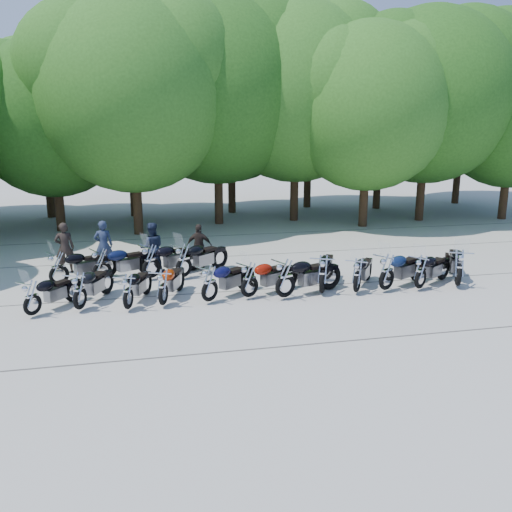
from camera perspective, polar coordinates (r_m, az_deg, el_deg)
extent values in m
plane|color=#9C988D|center=(15.78, 1.16, -5.17)|extent=(90.00, 90.00, 0.00)
cylinder|color=#3A2614|center=(27.82, -20.04, 5.88)|extent=(0.44, 0.44, 3.31)
sphere|color=#286319|center=(27.60, -20.69, 13.42)|extent=(7.31, 7.31, 7.31)
cylinder|color=#3A2614|center=(25.93, -12.44, 6.56)|extent=(0.44, 0.44, 3.93)
sphere|color=#357721|center=(25.76, -12.96, 16.21)|extent=(8.70, 8.70, 8.70)
cylinder|color=#3A2614|center=(28.05, -3.97, 7.59)|extent=(0.44, 0.44, 4.13)
sphere|color=#286319|center=(27.91, -4.13, 16.96)|extent=(9.13, 9.13, 9.13)
cylinder|color=#3A2614|center=(29.02, 4.06, 7.76)|extent=(0.44, 0.44, 4.09)
sphere|color=#357721|center=(28.88, 4.22, 16.74)|extent=(9.04, 9.04, 9.04)
cylinder|color=#3A2614|center=(27.81, 11.31, 6.77)|extent=(0.44, 0.44, 3.62)
sphere|color=#357721|center=(27.61, 11.72, 15.05)|extent=(8.00, 8.00, 8.00)
cylinder|color=#3A2614|center=(30.26, 17.01, 7.34)|extent=(0.44, 0.44, 3.98)
sphere|color=#286319|center=(30.11, 17.63, 15.69)|extent=(8.79, 8.79, 8.79)
cylinder|color=#3A2614|center=(32.32, 24.72, 6.55)|extent=(0.44, 0.44, 3.41)
cylinder|color=#3A2614|center=(32.02, -20.96, 6.95)|extent=(0.44, 0.44, 3.52)
sphere|color=#357721|center=(31.84, -21.59, 13.92)|extent=(7.78, 7.78, 7.78)
cylinder|color=#3A2614|center=(31.12, -12.78, 7.26)|extent=(0.44, 0.44, 3.42)
sphere|color=#286319|center=(30.92, -13.17, 14.24)|extent=(7.56, 7.56, 7.56)
cylinder|color=#3A2614|center=(31.59, -2.57, 7.81)|extent=(0.44, 0.44, 3.56)
sphere|color=#286319|center=(31.41, -2.65, 14.99)|extent=(7.88, 7.88, 7.88)
cylinder|color=#3A2614|center=(33.70, 5.45, 8.32)|extent=(0.44, 0.44, 3.76)
sphere|color=#286319|center=(33.55, 5.62, 15.41)|extent=(8.31, 8.31, 8.31)
cylinder|color=#3A2614|center=(33.86, 12.67, 7.96)|extent=(0.44, 0.44, 3.63)
sphere|color=#357721|center=(33.70, 13.05, 14.77)|extent=(8.02, 8.02, 8.02)
cylinder|color=#3A2614|center=(37.48, 20.47, 8.55)|extent=(0.44, 0.44, 4.37)
sphere|color=#286319|center=(37.41, 21.12, 15.94)|extent=(9.67, 9.67, 9.67)
imported|color=black|center=(20.02, -19.49, 0.83)|extent=(0.69, 0.49, 1.79)
imported|color=#1E273F|center=(19.26, -10.91, 0.87)|extent=(0.89, 0.70, 1.78)
imported|color=black|center=(19.64, -5.98, 1.05)|extent=(1.02, 0.66, 1.61)
imported|color=#232D49|center=(20.06, -15.76, 1.12)|extent=(0.65, 0.43, 1.78)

